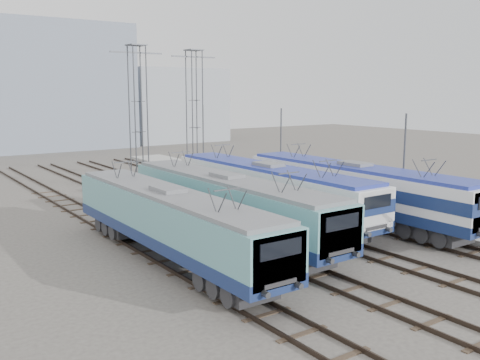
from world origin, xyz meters
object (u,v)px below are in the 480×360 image
object	(u,v)px
catenary_tower_east	(195,110)
mast_mid	(281,152)
locomotive_center_right	(270,187)
locomotive_far_right	(356,187)
locomotive_center_left	(229,202)
mast_front	(404,170)
catenary_tower_west	(138,112)
mast_rear	(203,141)
locomotive_far_left	(171,220)
safety_cone	(465,230)

from	to	relation	value
catenary_tower_east	mast_mid	world-z (taller)	catenary_tower_east
locomotive_center_right	locomotive_far_right	world-z (taller)	locomotive_far_right
locomotive_center_left	mast_front	size ratio (longest dim) A/B	2.53
locomotive_far_right	catenary_tower_west	size ratio (longest dim) A/B	1.51
mast_front	mast_rear	distance (m)	24.00
locomotive_far_left	catenary_tower_west	bearing A→B (deg)	69.79
catenary_tower_east	mast_rear	xyz separation A→B (m)	(2.10, 2.00, -3.14)
locomotive_far_right	mast_front	distance (m)	3.07
locomotive_far_left	locomotive_center_left	size ratio (longest dim) A/B	0.98
catenary_tower_west	locomotive_far_right	bearing A→B (deg)	-69.29
locomotive_far_left	mast_front	distance (m)	15.50
catenary_tower_east	catenary_tower_west	bearing A→B (deg)	-162.90
mast_mid	locomotive_center_left	bearing A→B (deg)	-141.09
locomotive_center_left	mast_front	world-z (taller)	mast_front
mast_mid	mast_rear	world-z (taller)	same
locomotive_far_right	mast_rear	world-z (taller)	mast_rear
locomotive_center_right	catenary_tower_east	bearing A→B (deg)	75.72
locomotive_center_left	mast_mid	bearing A→B (deg)	38.91
locomotive_center_left	mast_rear	size ratio (longest dim) A/B	2.53
locomotive_center_left	locomotive_center_right	distance (m)	4.95
locomotive_far_left	catenary_tower_east	world-z (taller)	catenary_tower_east
mast_mid	mast_front	bearing A→B (deg)	-90.00
locomotive_center_left	mast_mid	size ratio (longest dim) A/B	2.53
catenary_tower_west	catenary_tower_east	distance (m)	6.80
locomotive_center_left	catenary_tower_west	bearing A→B (deg)	82.35
locomotive_far_right	locomotive_far_left	bearing A→B (deg)	-177.96
locomotive_center_right	mast_rear	size ratio (longest dim) A/B	2.55
locomotive_center_right	mast_rear	distance (m)	19.78
mast_rear	safety_cone	size ratio (longest dim) A/B	12.76
locomotive_far_left	safety_cone	size ratio (longest dim) A/B	31.53
safety_cone	catenary_tower_west	bearing A→B (deg)	109.79
mast_front	mast_rear	xyz separation A→B (m)	(0.00, 24.00, 0.00)
locomotive_center_left	locomotive_center_right	xyz separation A→B (m)	(4.50, 2.06, 0.07)
locomotive_far_left	locomotive_center_left	world-z (taller)	locomotive_center_left
locomotive_center_right	mast_mid	distance (m)	9.31
locomotive_center_left	locomotive_far_right	size ratio (longest dim) A/B	0.98
mast_front	safety_cone	distance (m)	5.22
locomotive_center_left	locomotive_center_right	bearing A→B (deg)	24.61
locomotive_center_right	mast_mid	xyz separation A→B (m)	(6.35, 6.70, 1.22)
mast_mid	catenary_tower_west	bearing A→B (deg)	137.07
locomotive_far_left	catenary_tower_east	distance (m)	24.68
catenary_tower_west	mast_rear	world-z (taller)	catenary_tower_west
locomotive_center_right	catenary_tower_west	xyz separation A→B (m)	(-2.25, 14.70, 4.36)
locomotive_far_left	mast_mid	distance (m)	18.55
locomotive_far_left	mast_rear	world-z (taller)	mast_rear
locomotive_far_left	locomotive_far_right	xyz separation A→B (m)	(13.50, 0.48, 0.14)
catenary_tower_east	mast_front	bearing A→B (deg)	-84.55
locomotive_far_left	mast_mid	xyz separation A→B (m)	(15.35, 10.34, 1.34)
locomotive_center_left	locomotive_center_right	world-z (taller)	locomotive_center_right
locomotive_far_right	mast_rear	bearing A→B (deg)	85.16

